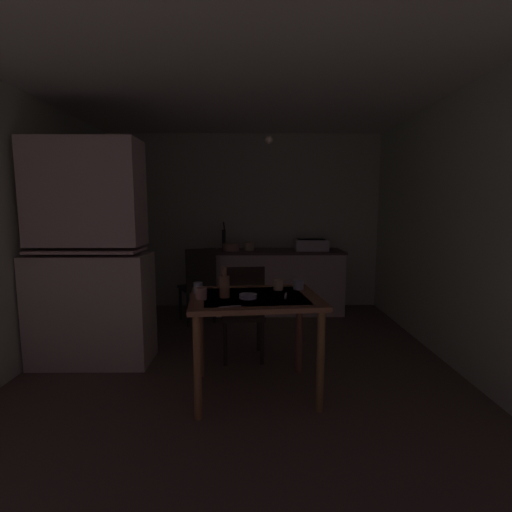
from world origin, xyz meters
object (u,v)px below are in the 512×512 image
Objects in this scene: serving_bowl_wide at (248,296)px; chair_far_side at (243,311)px; dining_table at (255,310)px; mug_tall at (198,288)px; glass_bottle at (224,286)px; sink_basin at (311,245)px; hutch_cabinet at (89,262)px; mixing_bowl_counter at (231,247)px; chair_by_counter at (199,284)px; hand_pump at (224,238)px.

chair_far_side is at bearing 94.66° from serving_bowl_wide.
mug_tall reaches higher than dining_table.
glass_bottle reaches higher than chair_far_side.
sink_basin is 0.42× the size of dining_table.
glass_bottle is at bearing -113.15° from sink_basin.
glass_bottle is (1.28, -0.64, -0.09)m from hutch_cabinet.
sink_basin reaches higher than serving_bowl_wide.
mixing_bowl_counter is 1.68× the size of serving_bowl_wide.
hutch_cabinet is 1.43m from glass_bottle.
hutch_cabinet reaches higher than glass_bottle.
sink_basin is 0.48× the size of chair_far_side.
glass_bottle is (0.22, -0.14, 0.05)m from mug_tall.
chair_by_counter is at bearing 56.19° from hutch_cabinet.
chair_far_side reaches higher than dining_table.
dining_table is (1.51, -0.60, -0.29)m from hutch_cabinet.
hutch_cabinet is 24.00× the size of mug_tall.
chair_far_side is at bearing -80.11° from hand_pump.
sink_basin is 0.46× the size of chair_by_counter.
glass_bottle is (-0.12, -0.66, 0.38)m from chair_far_side.
serving_bowl_wide is at bearing -83.69° from mixing_bowl_counter.
chair_by_counter is at bearing 104.00° from glass_bottle.
glass_bottle is at bearing -26.59° from hutch_cabinet.
chair_by_counter is (-1.48, -0.52, -0.44)m from sink_basin.
hand_pump is 0.37× the size of dining_table.
hand_pump is at bearing 99.84° from dining_table.
chair_by_counter reaches higher than chair_far_side.
hand_pump is 1.73× the size of mixing_bowl_counter.
mug_tall is (-0.45, 0.11, 0.16)m from dining_table.
chair_far_side is 0.70m from mug_tall.
dining_table is (0.31, -2.29, -0.24)m from mixing_bowl_counter.
hutch_cabinet reaches higher than hand_pump.
sink_basin is at bearing 61.04° from mug_tall.
glass_bottle is at bearing -76.00° from chair_by_counter.
chair_by_counter is at bearing -160.70° from sink_basin.
mixing_bowl_counter reaches higher than mug_tall.
sink_basin is (2.30, 1.74, -0.02)m from hutch_cabinet.
mixing_bowl_counter is 2.32m from dining_table.
hand_pump is (-1.20, 0.05, 0.09)m from sink_basin.
mug_tall is at bearing -123.44° from chair_far_side.
dining_table is 0.48m from mug_tall.
mixing_bowl_counter is at bearing -177.40° from sink_basin.
mixing_bowl_counter is at bearing -42.80° from hand_pump.
sink_basin is 3.28× the size of serving_bowl_wide.
glass_bottle is (0.08, -2.33, -0.04)m from mixing_bowl_counter.
mug_tall is at bearing -81.89° from chair_by_counter.
mixing_bowl_counter is at bearing 54.65° from hutch_cabinet.
glass_bottle reaches higher than mixing_bowl_counter.
mixing_bowl_counter reaches higher than dining_table.
mug_tall is (-0.40, 0.17, 0.03)m from serving_bowl_wide.
sink_basin is 1.99m from chair_far_side.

